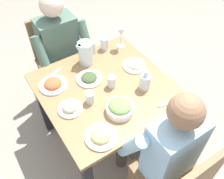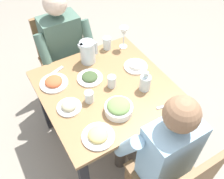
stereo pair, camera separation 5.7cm
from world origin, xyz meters
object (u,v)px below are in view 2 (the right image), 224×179
object	(u,v)px
plate_fries	(98,135)
plate_yoghurt	(136,65)
diner_far	(67,54)
plate_rice_curry	(54,82)
plate_dolmas	(90,77)
plate_beans	(69,106)
water_glass_center	(89,97)
water_glass_far_right	(112,81)
water_glass_by_pitcher	(107,43)
chair_far	(61,54)
salad_bowl	(119,108)
dining_table	(106,97)
water_pitcher	(88,52)
diner_near	(158,146)
wine_glass	(124,33)
oil_carafe	(145,83)

from	to	relation	value
plate_fries	plate_yoghurt	bearing A→B (deg)	36.24
diner_far	plate_rice_curry	world-z (taller)	diner_far
plate_dolmas	plate_beans	world-z (taller)	plate_beans
water_glass_center	water_glass_far_right	bearing A→B (deg)	12.31
plate_fries	water_glass_by_pitcher	size ratio (longest dim) A/B	1.90
chair_far	water_glass_far_right	world-z (taller)	chair_far
water_glass_far_right	plate_rice_curry	bearing A→B (deg)	146.59
salad_bowl	chair_far	bearing A→B (deg)	91.99
plate_rice_curry	dining_table	bearing A→B (deg)	-35.57
plate_beans	plate_rice_curry	world-z (taller)	same
water_pitcher	water_glass_far_right	world-z (taller)	water_pitcher
plate_dolmas	diner_near	bearing A→B (deg)	-80.55
dining_table	plate_fries	xyz separation A→B (m)	(-0.25, -0.35, 0.13)
plate_beans	water_glass_far_right	size ratio (longest dim) A/B	1.82
plate_yoghurt	water_glass_center	size ratio (longest dim) A/B	2.12
plate_dolmas	water_glass_center	bearing A→B (deg)	-117.75
plate_beans	wine_glass	size ratio (longest dim) A/B	0.87
water_glass_center	water_glass_far_right	xyz separation A→B (m)	(0.21, 0.05, 0.00)
plate_beans	oil_carafe	world-z (taller)	oil_carafe
dining_table	diner_near	bearing A→B (deg)	-84.55
chair_far	water_pitcher	size ratio (longest dim) A/B	4.70
plate_yoghurt	plate_fries	bearing A→B (deg)	-143.76
plate_yoghurt	plate_dolmas	world-z (taller)	plate_yoghurt
plate_fries	water_glass_center	xyz separation A→B (m)	(0.09, 0.29, 0.03)
water_glass_center	wine_glass	distance (m)	0.67
diner_near	water_glass_far_right	bearing A→B (deg)	91.15
water_pitcher	water_glass_far_right	distance (m)	0.34
diner_far	oil_carafe	bearing A→B (deg)	-66.77
diner_far	water_glass_by_pitcher	world-z (taller)	diner_far
water_glass_center	diner_far	bearing A→B (deg)	81.56
chair_far	diner_near	bearing A→B (deg)	-84.51
dining_table	diner_far	bearing A→B (deg)	97.50
plate_fries	oil_carafe	world-z (taller)	oil_carafe
diner_near	plate_dolmas	size ratio (longest dim) A/B	6.05
wine_glass	water_glass_center	bearing A→B (deg)	-143.20
chair_far	oil_carafe	distance (m)	1.01
plate_fries	plate_yoghurt	size ratio (longest dim) A/B	1.10
dining_table	water_glass_far_right	world-z (taller)	water_glass_far_right
water_glass_center	water_glass_by_pitcher	world-z (taller)	water_glass_by_pitcher
water_pitcher	plate_fries	xyz separation A→B (m)	(-0.27, -0.67, -0.08)
water_pitcher	water_glass_by_pitcher	size ratio (longest dim) A/B	1.74
salad_bowl	plate_dolmas	bearing A→B (deg)	93.63
dining_table	water_glass_center	size ratio (longest dim) A/B	10.49
plate_dolmas	diner_far	bearing A→B (deg)	91.48
diner_far	wine_glass	bearing A→B (deg)	-26.31
diner_near	plate_beans	xyz separation A→B (m)	(-0.37, 0.52, 0.07)
plate_yoghurt	wine_glass	xyz separation A→B (m)	(0.06, 0.27, 0.12)
water_pitcher	oil_carafe	distance (m)	0.53
dining_table	plate_fries	size ratio (longest dim) A/B	4.47
diner_near	plate_rice_curry	size ratio (longest dim) A/B	5.63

